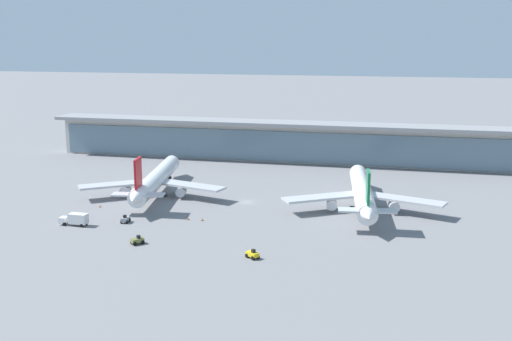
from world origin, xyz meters
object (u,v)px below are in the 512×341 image
object	(u,v)px
safety_cone_bravo	(202,219)
airliner_left_stand	(156,180)
service_truck_under_wing_grey	(125,219)
service_truck_by_tail_olive	(137,240)
safety_cone_alpha	(100,206)
safety_cone_charlie	(188,219)
airliner_centre_stand	(362,192)
service_truck_near_nose_yellow	(252,254)
service_truck_mid_apron_white	(75,219)

from	to	relation	value
safety_cone_bravo	airliner_left_stand	bearing A→B (deg)	134.88
airliner_left_stand	service_truck_under_wing_grey	xyz separation A→B (m)	(3.26, -27.85, -3.85)
service_truck_by_tail_olive	safety_cone_alpha	distance (m)	35.08
safety_cone_charlie	airliner_centre_stand	bearing A→B (deg)	25.81
service_truck_by_tail_olive	service_truck_near_nose_yellow	bearing A→B (deg)	-5.75
service_truck_under_wing_grey	safety_cone_charlie	distance (m)	15.78
airliner_left_stand	safety_cone_charlie	world-z (taller)	airliner_left_stand
service_truck_by_tail_olive	safety_cone_alpha	world-z (taller)	service_truck_by_tail_olive
service_truck_under_wing_grey	safety_cone_bravo	xyz separation A→B (m)	(18.33, 6.18, -0.56)
airliner_left_stand	safety_cone_bravo	distance (m)	30.90
airliner_centre_stand	service_truck_near_nose_yellow	world-z (taller)	airliner_centre_stand
safety_cone_bravo	airliner_centre_stand	bearing A→B (deg)	27.68
safety_cone_alpha	service_truck_mid_apron_white	bearing A→B (deg)	-82.61
airliner_left_stand	safety_cone_bravo	world-z (taller)	airliner_left_stand
service_truck_by_tail_olive	safety_cone_bravo	size ratio (longest dim) A/B	4.67
service_truck_under_wing_grey	service_truck_by_tail_olive	size ratio (longest dim) A/B	0.91
airliner_centre_stand	service_truck_near_nose_yellow	size ratio (longest dim) A/B	16.98
airliner_left_stand	safety_cone_alpha	bearing A→B (deg)	-121.55
service_truck_under_wing_grey	safety_cone_charlie	xyz separation A→B (m)	(14.60, 5.96, -0.56)
safety_cone_alpha	safety_cone_charlie	distance (m)	28.34
service_truck_by_tail_olive	safety_cone_alpha	bearing A→B (deg)	131.06
service_truck_near_nose_yellow	safety_cone_alpha	world-z (taller)	service_truck_near_nose_yellow
airliner_centre_stand	safety_cone_bravo	bearing A→B (deg)	-152.32
safety_cone_charlie	safety_cone_bravo	bearing A→B (deg)	3.27
airliner_left_stand	service_truck_near_nose_yellow	xyz separation A→B (m)	(40.60, -45.32, -3.85)
safety_cone_charlie	safety_cone_alpha	bearing A→B (deg)	168.24
service_truck_mid_apron_white	safety_cone_bravo	bearing A→B (deg)	21.20
service_truck_near_nose_yellow	service_truck_under_wing_grey	world-z (taller)	same
service_truck_under_wing_grey	safety_cone_alpha	xyz separation A→B (m)	(-13.15, 11.74, -0.56)
service_truck_by_tail_olive	service_truck_under_wing_grey	bearing A→B (deg)	123.91
airliner_left_stand	service_truck_under_wing_grey	distance (m)	28.30
safety_cone_alpha	safety_cone_bravo	world-z (taller)	same
service_truck_near_nose_yellow	service_truck_mid_apron_white	xyz separation A→B (m)	(-48.30, 12.29, 0.82)
airliner_left_stand	service_truck_by_tail_olive	world-z (taller)	airliner_left_stand
airliner_left_stand	safety_cone_charlie	bearing A→B (deg)	-50.80
airliner_centre_stand	service_truck_under_wing_grey	world-z (taller)	airliner_centre_stand
service_truck_near_nose_yellow	service_truck_mid_apron_white	size ratio (longest dim) A/B	0.45
safety_cone_alpha	airliner_centre_stand	bearing A→B (deg)	11.90
service_truck_under_wing_grey	service_truck_by_tail_olive	world-z (taller)	same
service_truck_mid_apron_white	safety_cone_alpha	bearing A→B (deg)	97.39
service_truck_under_wing_grey	safety_cone_alpha	size ratio (longest dim) A/B	4.26
service_truck_mid_apron_white	airliner_left_stand	bearing A→B (deg)	76.88
service_truck_near_nose_yellow	service_truck_by_tail_olive	size ratio (longest dim) A/B	1.02
safety_cone_bravo	safety_cone_charlie	bearing A→B (deg)	-176.73
airliner_left_stand	safety_cone_alpha	world-z (taller)	airliner_left_stand
airliner_left_stand	service_truck_near_nose_yellow	size ratio (longest dim) A/B	16.92
service_truck_near_nose_yellow	airliner_left_stand	bearing A→B (deg)	131.85
service_truck_near_nose_yellow	safety_cone_charlie	xyz separation A→B (m)	(-22.75, 23.44, -0.56)
service_truck_under_wing_grey	safety_cone_alpha	bearing A→B (deg)	138.24
airliner_centre_stand	safety_cone_bravo	distance (m)	44.08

